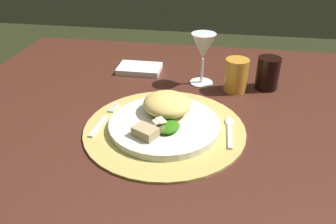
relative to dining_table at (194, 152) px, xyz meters
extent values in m
cube|color=#472218|center=(0.00, 0.00, 0.13)|extent=(1.36, 1.00, 0.02)
cylinder|color=#44211B|center=(-0.61, 0.42, -0.24)|extent=(0.07, 0.07, 0.71)
cylinder|color=tan|center=(-0.07, -0.11, 0.14)|extent=(0.38, 0.38, 0.01)
cylinder|color=silver|center=(-0.07, -0.11, 0.15)|extent=(0.26, 0.26, 0.02)
ellipsoid|color=#E9C766|center=(-0.07, -0.06, 0.18)|extent=(0.16, 0.17, 0.05)
ellipsoid|color=#4C5628|center=(-0.06, -0.15, 0.17)|extent=(0.03, 0.04, 0.02)
ellipsoid|color=#2C6F10|center=(-0.05, -0.14, 0.17)|extent=(0.06, 0.07, 0.02)
ellipsoid|color=#366710|center=(-0.06, -0.14, 0.17)|extent=(0.06, 0.04, 0.02)
cube|color=beige|center=(-0.07, -0.14, 0.18)|extent=(0.03, 0.03, 0.01)
cube|color=beige|center=(-0.07, -0.14, 0.18)|extent=(0.03, 0.03, 0.01)
cube|color=tan|center=(-0.10, -0.17, 0.17)|extent=(0.06, 0.06, 0.02)
cube|color=silver|center=(-0.22, -0.13, 0.14)|extent=(0.02, 0.09, 0.00)
cube|color=silver|center=(-0.22, -0.04, 0.14)|extent=(0.01, 0.05, 0.00)
cube|color=silver|center=(-0.21, -0.04, 0.14)|extent=(0.01, 0.05, 0.00)
cube|color=silver|center=(-0.21, -0.04, 0.14)|extent=(0.01, 0.05, 0.00)
cube|color=silver|center=(-0.21, -0.04, 0.14)|extent=(0.01, 0.05, 0.00)
cube|color=silver|center=(0.09, -0.12, 0.14)|extent=(0.01, 0.10, 0.00)
ellipsoid|color=silver|center=(0.09, -0.06, 0.14)|extent=(0.02, 0.04, 0.01)
cube|color=silver|center=(-0.20, 0.22, 0.14)|extent=(0.14, 0.09, 0.02)
cylinder|color=silver|center=(0.00, 0.16, 0.14)|extent=(0.07, 0.07, 0.00)
cylinder|color=silver|center=(0.00, 0.16, 0.18)|extent=(0.01, 0.01, 0.07)
cone|color=silver|center=(0.00, 0.16, 0.25)|extent=(0.07, 0.07, 0.07)
cylinder|color=orange|center=(0.10, 0.13, 0.18)|extent=(0.07, 0.07, 0.09)
cylinder|color=black|center=(0.19, 0.16, 0.18)|extent=(0.07, 0.07, 0.09)
camera|label=1|loc=(0.05, -0.78, 0.58)|focal=36.77mm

